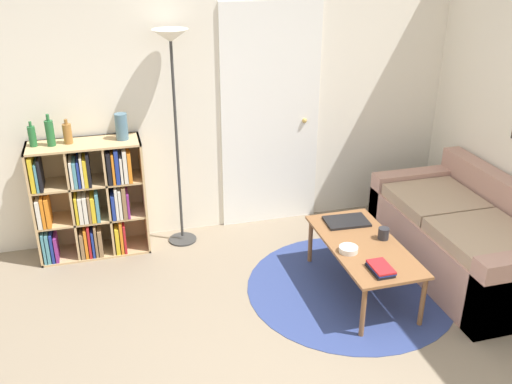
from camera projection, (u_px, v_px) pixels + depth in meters
wall_back at (232, 91)px, 4.99m from camera, size 7.11×0.11×2.60m
rug at (350, 287)px, 4.49m from camera, size 1.62×1.62×0.01m
bookshelf at (89, 199)px, 4.81m from camera, size 0.91×0.34×1.01m
floor_lamp at (172, 68)px, 4.54m from camera, size 0.29×0.29×1.87m
couch at (469, 239)px, 4.63m from camera, size 0.86×1.67×0.76m
coffee_table at (363, 248)px, 4.31m from camera, size 0.53×1.10×0.42m
laptop at (347, 221)px, 4.60m from camera, size 0.36×0.25×0.02m
bowl at (348, 249)px, 4.18m from camera, size 0.14×0.14×0.04m
book_stack_on_table at (381, 269)px, 3.93m from camera, size 0.14×0.21×0.04m
cup at (383, 234)px, 4.34m from camera, size 0.08×0.08×0.09m
bottle_left at (32, 136)px, 4.49m from camera, size 0.06×0.06×0.20m
bottle_middle at (50, 133)px, 4.50m from camera, size 0.07×0.07×0.26m
bottle_right at (67, 133)px, 4.56m from camera, size 0.07×0.07×0.20m
vase_on_shelf at (122, 127)px, 4.63m from camera, size 0.10×0.10×0.22m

